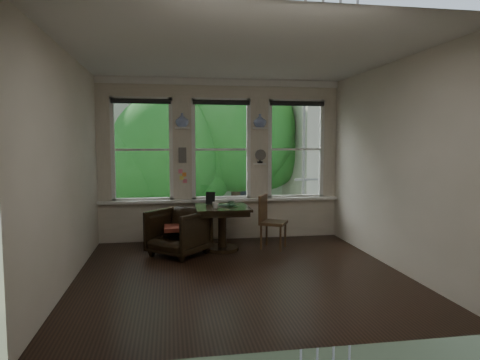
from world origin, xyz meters
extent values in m
plane|color=black|center=(0.00, 0.00, 0.00)|extent=(4.50, 4.50, 0.00)
plane|color=silver|center=(0.00, 0.00, 3.00)|extent=(4.50, 4.50, 0.00)
plane|color=beige|center=(0.00, 2.25, 1.50)|extent=(4.50, 0.00, 4.50)
plane|color=beige|center=(0.00, -2.25, 1.50)|extent=(4.50, 0.00, 4.50)
plane|color=beige|center=(-2.25, 0.00, 1.50)|extent=(0.00, 4.50, 4.50)
plane|color=beige|center=(2.25, 0.00, 1.50)|extent=(0.00, 4.50, 4.50)
cube|color=white|center=(-0.72, 2.15, 2.10)|extent=(0.26, 0.16, 0.03)
cube|color=white|center=(0.72, 2.15, 2.10)|extent=(0.26, 0.16, 0.03)
cube|color=#59544F|center=(-0.72, 2.18, 1.60)|extent=(0.14, 0.06, 0.28)
imported|color=white|center=(-0.72, 2.15, 2.24)|extent=(0.24, 0.24, 0.25)
imported|color=white|center=(0.72, 2.15, 2.24)|extent=(0.24, 0.24, 0.25)
imported|color=black|center=(-0.84, 1.15, 0.37)|extent=(1.15, 1.15, 0.75)
cube|color=maroon|center=(-0.84, 1.15, 0.45)|extent=(0.45, 0.45, 0.06)
imported|color=black|center=(-0.02, 1.29, 0.76)|extent=(0.39, 0.31, 0.03)
imported|color=white|center=(-0.22, 1.21, 0.80)|extent=(0.12, 0.12, 0.10)
imported|color=white|center=(0.06, 1.29, 0.80)|extent=(0.15, 0.15, 0.09)
cube|color=black|center=(-0.26, 1.64, 0.86)|extent=(0.17, 0.12, 0.22)
cube|color=silver|center=(-0.11, 1.45, 0.75)|extent=(0.25, 0.32, 0.00)
camera|label=1|loc=(-0.95, -5.76, 1.83)|focal=32.00mm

